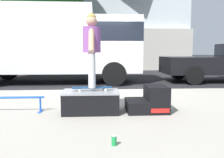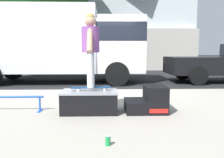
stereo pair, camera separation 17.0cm
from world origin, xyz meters
name	(u,v)px [view 2 (the right image)]	position (x,y,z in m)	size (l,w,h in m)	color
ground_plane	(104,91)	(0.00, 0.00, 0.00)	(140.00, 140.00, 0.00)	black
sidewalk_slab	(104,111)	(0.00, -3.00, 0.06)	(50.00, 5.00, 0.12)	#A8A093
skate_box	(89,101)	(-0.29, -3.28, 0.34)	(1.08, 0.69, 0.42)	black
kicker_ramp	(149,101)	(0.87, -3.28, 0.33)	(0.79, 0.67, 0.51)	black
grind_rail	(11,100)	(-1.85, -3.18, 0.35)	(1.29, 0.28, 0.31)	blue
skateboard	(91,88)	(-0.26, -3.23, 0.59)	(0.79, 0.27, 0.07)	navy
skater_kid	(90,44)	(-0.26, -3.23, 1.44)	(0.34, 0.73, 1.41)	silver
soda_can_b	(108,141)	(0.04, -4.98, 0.18)	(0.07, 0.07, 0.13)	#198C3F
box_truck	(59,41)	(-1.85, 2.20, 1.70)	(6.91, 2.63, 3.05)	silver
house_behind	(126,15)	(1.83, 12.41, 4.24)	(9.54, 8.22, 8.40)	silver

